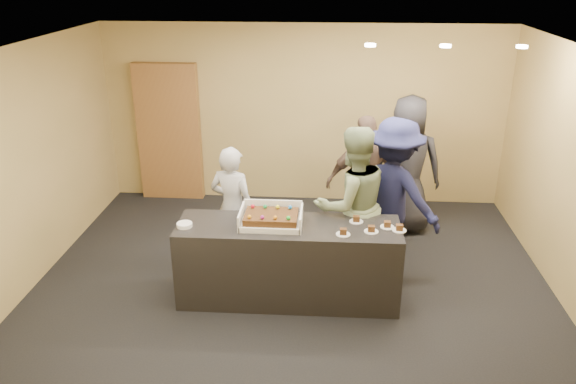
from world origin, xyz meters
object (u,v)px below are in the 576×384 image
object	(u,v)px
person_navy_man	(393,194)
storage_cabinet	(169,133)
plate_stack	(184,225)
person_dark_suit	(407,165)
sheet_cake	(271,217)
person_sage_man	(352,205)
cake_box	(271,220)
person_server_grey	(233,208)
serving_counter	(288,262)
person_brown_extra	(366,182)

from	to	relation	value
person_navy_man	storage_cabinet	bearing A→B (deg)	3.97
plate_stack	person_dark_suit	world-z (taller)	person_dark_suit
sheet_cake	person_dark_suit	xyz separation A→B (m)	(1.66, 1.87, -0.05)
person_navy_man	person_sage_man	bearing A→B (deg)	68.67
storage_cabinet	cake_box	xyz separation A→B (m)	(1.86, -2.76, -0.12)
person_server_grey	serving_counter	bearing A→B (deg)	152.86
serving_counter	person_dark_suit	bearing A→B (deg)	51.28
storage_cabinet	person_brown_extra	size ratio (longest dim) A/B	1.22
serving_counter	person_dark_suit	distance (m)	2.43
cake_box	sheet_cake	distance (m)	0.06
storage_cabinet	person_server_grey	bearing A→B (deg)	-57.64
person_sage_man	person_dark_suit	world-z (taller)	person_dark_suit
storage_cabinet	person_navy_man	size ratio (longest dim) A/B	1.14
plate_stack	person_brown_extra	bearing A→B (deg)	37.26
sheet_cake	person_navy_man	distance (m)	1.63
person_server_grey	person_sage_man	distance (m)	1.43
cake_box	plate_stack	world-z (taller)	cake_box
storage_cabinet	person_brown_extra	bearing A→B (deg)	-25.02
serving_counter	person_navy_man	bearing A→B (deg)	35.43
storage_cabinet	person_server_grey	world-z (taller)	storage_cabinet
cake_box	sheet_cake	bearing A→B (deg)	-90.89
serving_counter	person_brown_extra	distance (m)	1.72
sheet_cake	person_sage_man	size ratio (longest dim) A/B	0.30
storage_cabinet	sheet_cake	bearing A→B (deg)	-56.26
serving_counter	person_server_grey	distance (m)	1.06
storage_cabinet	person_dark_suit	xyz separation A→B (m)	(3.51, -0.91, -0.11)
person_navy_man	person_brown_extra	distance (m)	0.62
sheet_cake	person_dark_suit	bearing A→B (deg)	48.43
serving_counter	sheet_cake	bearing A→B (deg)	179.51
person_server_grey	person_navy_man	size ratio (longest dim) A/B	0.82
storage_cabinet	sheet_cake	world-z (taller)	storage_cabinet
plate_stack	sheet_cake	bearing A→B (deg)	6.84
person_dark_suit	plate_stack	bearing A→B (deg)	43.89
person_brown_extra	plate_stack	bearing A→B (deg)	27.78
person_server_grey	person_sage_man	bearing A→B (deg)	-170.26
cake_box	sheet_cake	xyz separation A→B (m)	(-0.00, -0.02, 0.05)
person_sage_man	cake_box	bearing A→B (deg)	5.68
person_server_grey	person_brown_extra	bearing A→B (deg)	-139.51
person_dark_suit	storage_cabinet	bearing A→B (deg)	-8.25
plate_stack	person_server_grey	xyz separation A→B (m)	(0.37, 0.81, -0.15)
plate_stack	person_server_grey	world-z (taller)	person_server_grey
person_server_grey	sheet_cake	bearing A→B (deg)	144.47
person_dark_suit	person_brown_extra	bearing A→B (deg)	44.92
cake_box	person_sage_man	world-z (taller)	person_sage_man
cake_box	sheet_cake	world-z (taller)	cake_box
sheet_cake	person_dark_suit	world-z (taller)	person_dark_suit
storage_cabinet	plate_stack	bearing A→B (deg)	-71.92
sheet_cake	person_navy_man	bearing A→B (deg)	32.08
serving_counter	cake_box	size ratio (longest dim) A/B	3.64
serving_counter	sheet_cake	xyz separation A→B (m)	(-0.19, -0.00, 0.55)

